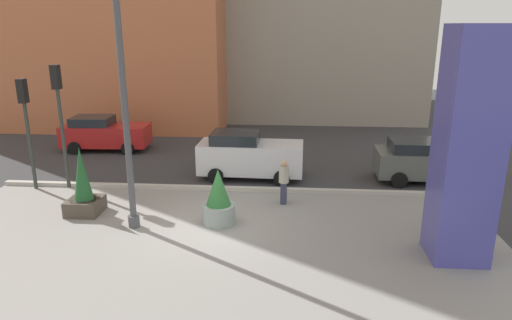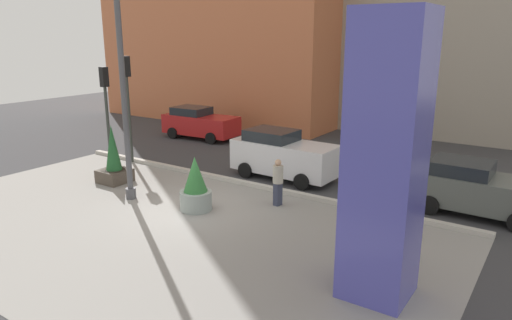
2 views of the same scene
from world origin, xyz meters
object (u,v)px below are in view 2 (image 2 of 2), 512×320
at_px(potted_plant_curbside, 114,161).
at_px(car_curb_west, 200,123).
at_px(art_pillar_blue, 386,161).
at_px(potted_plant_near_right, 195,188).
at_px(pedestrian_crossing, 278,180).
at_px(traffic_light_far_side, 106,98).
at_px(car_passing_lane, 477,189).
at_px(car_intersection, 283,155).
at_px(lamp_post, 124,97).
at_px(traffic_light_corner, 128,92).

distance_m(potted_plant_curbside, car_curb_west, 8.63).
height_order(art_pillar_blue, potted_plant_near_right, art_pillar_blue).
height_order(potted_plant_curbside, pedestrian_crossing, potted_plant_curbside).
xyz_separation_m(traffic_light_far_side, car_passing_lane, (15.66, 2.12, -2.07)).
bearing_deg(car_passing_lane, traffic_light_far_side, -172.27).
bearing_deg(potted_plant_near_right, car_curb_west, 129.98).
bearing_deg(car_intersection, lamp_post, -121.48).
height_order(traffic_light_corner, pedestrian_crossing, traffic_light_corner).
height_order(potted_plant_near_right, car_curb_west, potted_plant_near_right).
bearing_deg(pedestrian_crossing, lamp_post, -153.33).
height_order(art_pillar_blue, car_passing_lane, art_pillar_blue).
bearing_deg(art_pillar_blue, car_intersection, 134.45).
xyz_separation_m(car_curb_west, car_intersection, (7.87, -3.93, 0.10)).
bearing_deg(pedestrian_crossing, car_passing_lane, 27.25).
relative_size(traffic_light_far_side, car_curb_west, 0.98).
distance_m(art_pillar_blue, car_curb_west, 17.79).
height_order(traffic_light_corner, car_intersection, traffic_light_corner).
bearing_deg(traffic_light_corner, lamp_post, -42.04).
xyz_separation_m(lamp_post, potted_plant_near_right, (2.69, 0.47, -2.90)).
height_order(art_pillar_blue, car_intersection, art_pillar_blue).
bearing_deg(car_passing_lane, art_pillar_blue, -98.25).
bearing_deg(traffic_light_corner, potted_plant_curbside, -54.15).
relative_size(potted_plant_curbside, car_curb_west, 0.53).
bearing_deg(car_intersection, art_pillar_blue, -45.55).
bearing_deg(potted_plant_curbside, pedestrian_crossing, 11.72).
relative_size(art_pillar_blue, car_passing_lane, 1.49).
relative_size(potted_plant_curbside, pedestrian_crossing, 1.42).
distance_m(potted_plant_curbside, traffic_light_far_side, 4.33).
bearing_deg(art_pillar_blue, traffic_light_far_side, 163.12).
height_order(potted_plant_curbside, traffic_light_corner, traffic_light_corner).
distance_m(potted_plant_near_right, car_curb_west, 11.40).
relative_size(traffic_light_far_side, pedestrian_crossing, 2.61).
bearing_deg(potted_plant_near_right, lamp_post, -169.99).
height_order(art_pillar_blue, traffic_light_corner, art_pillar_blue).
bearing_deg(traffic_light_corner, potted_plant_near_right, -24.65).
bearing_deg(car_curb_west, car_passing_lane, -14.16).
bearing_deg(car_passing_lane, car_curb_west, 165.84).
bearing_deg(traffic_light_corner, traffic_light_far_side, -169.74).
distance_m(car_curb_west, pedestrian_crossing, 11.61).
distance_m(art_pillar_blue, potted_plant_curbside, 12.07).
relative_size(art_pillar_blue, car_intersection, 1.43).
relative_size(lamp_post, art_pillar_blue, 1.20).
xyz_separation_m(art_pillar_blue, car_intersection, (-6.37, 6.49, -2.17)).
distance_m(traffic_light_far_side, traffic_light_corner, 1.30).
bearing_deg(potted_plant_near_right, traffic_light_far_side, 160.38).
xyz_separation_m(art_pillar_blue, traffic_light_far_side, (-14.70, 4.46, -0.21)).
relative_size(lamp_post, traffic_light_far_side, 1.75).
xyz_separation_m(art_pillar_blue, potted_plant_near_right, (-6.92, 1.69, -2.35)).
xyz_separation_m(car_intersection, car_passing_lane, (7.32, 0.10, -0.11)).
height_order(car_intersection, pedestrian_crossing, car_intersection).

